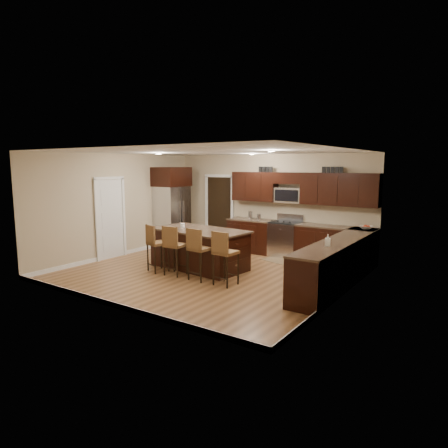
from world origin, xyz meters
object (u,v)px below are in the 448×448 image
Objects in this scene: range at (285,239)px; stool_left at (155,243)px; island at (199,250)px; refrigerator at (172,206)px; stool_mid at (173,245)px; stool_extra at (224,252)px; stool_right at (198,248)px.

stool_left is (-1.75, -3.09, 0.20)m from range.
island is 1.03× the size of refrigerator.
stool_mid reaches higher than island.
stool_extra reaches higher than stool_left.
range is 3.14m from stool_right.
island is at bearing 72.43° from stool_left.
island is (-1.14, -2.24, -0.04)m from range.
range is at bearing 64.83° from stool_mid.
range is at bearing 85.14° from stool_right.
stool_right reaches higher than stool_mid.
refrigerator is at bearing 128.20° from stool_mid.
island is 2.72m from refrigerator.
refrigerator is (-1.55, 2.31, 0.53)m from stool_left.
stool_mid is 0.68m from stool_right.
island is 1.09m from stool_right.
stool_left is 2.84m from refrigerator.
refrigerator is (-2.16, 1.47, 0.78)m from island.
stool_right is at bearing 17.86° from stool_left.
stool_extra is at bearing 17.94° from stool_left.
stool_mid is at bearing -175.39° from stool_right.
refrigerator is (-2.78, 2.32, 0.51)m from stool_right.
range is 1.01× the size of stool_mid.
stool_right is at bearing -39.82° from refrigerator.
stool_mid is 0.99× the size of stool_right.
stool_right is at bearing -47.87° from island.
refrigerator is (-3.30, -0.77, 0.73)m from range.
stool_left is 0.97× the size of stool_right.
island is 2.24× the size of stool_left.
range reaches higher than stool_left.
stool_right is (0.68, -0.00, 0.00)m from stool_mid.
island is at bearing 131.20° from stool_right.
island is 1.55m from stool_extra.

